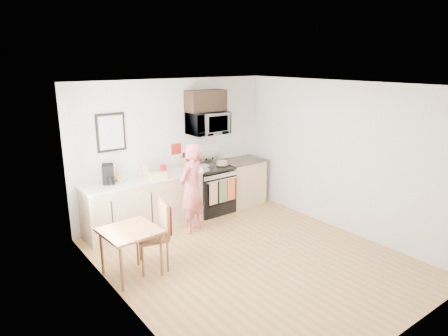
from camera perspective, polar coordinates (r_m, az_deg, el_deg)
floor at (r=6.25m, az=4.01°, el=-12.78°), size 4.60×4.60×0.00m
back_wall at (r=7.58m, az=-7.22°, el=2.70°), size 4.00×0.04×2.60m
front_wall at (r=4.40m, az=24.48°, el=-8.04°), size 4.00×0.04×2.60m
left_wall at (r=4.75m, az=-14.39°, el=-5.37°), size 0.04×4.60×2.60m
right_wall at (r=7.19m, az=16.39°, el=1.50°), size 0.04×4.60×2.60m
ceiling at (r=5.53m, az=4.51°, el=11.75°), size 4.00×4.60×0.04m
window at (r=5.40m, az=-17.50°, el=-0.31°), size 0.06×1.40×1.50m
cabinet_left at (r=7.21m, az=-11.34°, el=-5.19°), size 2.10×0.60×0.90m
countertop_left at (r=7.07m, az=-11.54°, el=-1.61°), size 2.14×0.64×0.04m
cabinet_right at (r=8.35m, az=2.56°, el=-2.06°), size 0.84×0.60×0.90m
countertop_right at (r=8.22m, az=2.60°, el=1.07°), size 0.88×0.64×0.04m
range at (r=7.87m, az=-1.85°, el=-3.24°), size 0.76×0.70×1.16m
microwave at (r=7.64m, az=-2.38°, el=6.42°), size 0.76×0.51×0.42m
upper_cabinet at (r=7.62m, az=-2.61°, el=9.58°), size 0.76×0.35×0.40m
wall_art at (r=6.97m, az=-15.86°, el=4.91°), size 0.50×0.04×0.65m
wall_trivet at (r=7.59m, az=-6.84°, el=2.73°), size 0.20×0.02×0.20m
person at (r=6.91m, az=-4.69°, el=-2.90°), size 0.68×0.58×1.57m
dining_table at (r=5.70m, az=-13.27°, el=-9.30°), size 0.73×0.73×0.68m
chair at (r=5.82m, az=-9.02°, el=-8.15°), size 0.54×0.50×0.99m
knife_block at (r=7.58m, az=-5.59°, el=0.76°), size 0.14×0.16×0.21m
utensil_crock at (r=7.37m, az=-8.69°, el=0.44°), size 0.11×0.11×0.33m
fruit_bowl at (r=7.02m, az=-14.60°, el=-1.38°), size 0.31×0.31×0.11m
milk_carton at (r=7.08m, az=-11.24°, el=-0.33°), size 0.11×0.11×0.25m
coffee_maker at (r=6.86m, az=-16.19°, el=-0.92°), size 0.25×0.30×0.33m
bread_bag at (r=6.95m, az=-9.38°, el=-1.14°), size 0.33×0.20×0.11m
cake at (r=7.81m, az=-0.29°, el=0.67°), size 0.26×0.26×0.09m
kettle at (r=7.77m, az=-4.13°, el=0.94°), size 0.17×0.17×0.21m
pot at (r=7.42m, az=-2.86°, el=-0.02°), size 0.21×0.36×0.11m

